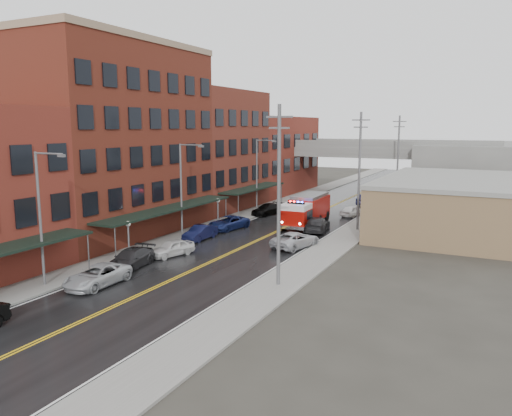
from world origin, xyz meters
The scene contains 33 objects.
ground centered at (0.00, 0.00, 0.00)m, with size 220.00×220.00×0.00m, color #2D2B26.
road centered at (0.00, 30.00, 0.01)m, with size 11.00×160.00×0.02m, color black.
sidewalk_left centered at (-7.30, 30.00, 0.07)m, with size 3.00×160.00×0.15m, color slate.
sidewalk_right centered at (7.30, 30.00, 0.07)m, with size 3.00×160.00×0.15m, color slate.
curb_left centered at (-5.65, 30.00, 0.07)m, with size 0.30×160.00×0.15m, color gray.
curb_right centered at (5.65, 30.00, 0.07)m, with size 0.30×160.00×0.15m, color gray.
brick_building_b centered at (-13.30, 23.00, 9.00)m, with size 9.00×20.00×18.00m, color #602A19.
brick_building_c centered at (-13.30, 40.50, 7.50)m, with size 9.00×15.00×15.00m, color maroon.
brick_building_far centered at (-13.30, 58.00, 6.00)m, with size 9.00×20.00×12.00m, color maroon.
tan_building centered at (16.00, 40.00, 2.50)m, with size 14.00×22.00×5.00m, color olive.
right_far_block centered at (18.00, 70.00, 4.00)m, with size 18.00×30.00×8.00m, color slate.
awning_1 centered at (-7.49, 23.00, 2.99)m, with size 2.60×18.00×3.09m.
awning_2 centered at (-7.49, 40.50, 2.99)m, with size 2.60×13.00×3.09m.
globe_lamp_1 centered at (-6.40, 16.00, 2.31)m, with size 0.44×0.44×3.12m.
globe_lamp_2 centered at (-6.40, 30.00, 2.31)m, with size 0.44×0.44×3.12m.
street_lamp_0 centered at (-6.55, 8.00, 5.19)m, with size 2.64×0.22×9.00m.
street_lamp_1 centered at (-6.55, 24.00, 5.19)m, with size 2.64×0.22×9.00m.
street_lamp_2 centered at (-6.55, 40.00, 5.19)m, with size 2.64×0.22×9.00m.
utility_pole_0 centered at (7.20, 15.00, 6.31)m, with size 1.80×0.24×12.00m.
utility_pole_1 centered at (7.20, 35.00, 6.31)m, with size 1.80×0.24×12.00m.
utility_pole_2 centered at (7.20, 55.00, 6.31)m, with size 1.80×0.24×12.00m.
overpass centered at (0.00, 62.00, 5.99)m, with size 40.00×10.00×7.50m.
fire_truck centered at (1.45, 35.16, 1.76)m, with size 3.79×8.97×3.25m.
parked_car_left_2 centered at (-3.74, 9.70, 0.69)m, with size 2.30×4.98×1.38m, color #B5B8BD.
parked_car_left_3 centered at (-4.53, 13.94, 0.72)m, with size 2.02×4.96×1.44m, color #272629.
parked_car_left_4 centered at (-3.88, 18.32, 0.68)m, with size 1.60×3.97×1.35m, color silver.
parked_car_left_5 centered at (-5.00, 24.35, 0.68)m, with size 1.45×4.16×1.37m, color black.
parked_car_left_6 centered at (-4.99, 29.69, 0.69)m, with size 2.30×5.00×1.39m, color navy.
parked_car_left_7 centered at (-5.00, 39.20, 0.68)m, with size 1.89×4.66×1.35m, color black.
parked_car_right_0 centered at (4.19, 25.56, 0.70)m, with size 2.33×5.06×1.41m, color #B1B3BA.
parked_car_right_1 centered at (3.60, 32.83, 0.75)m, with size 2.11×5.18×1.50m, color black.
parked_car_right_2 centered at (4.54, 42.91, 0.67)m, with size 1.58×3.93×1.34m, color white.
parked_car_right_3 centered at (3.67, 52.20, 0.72)m, with size 1.52×4.35×1.43m, color black.
Camera 1 is at (20.19, -14.43, 10.64)m, focal length 35.00 mm.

